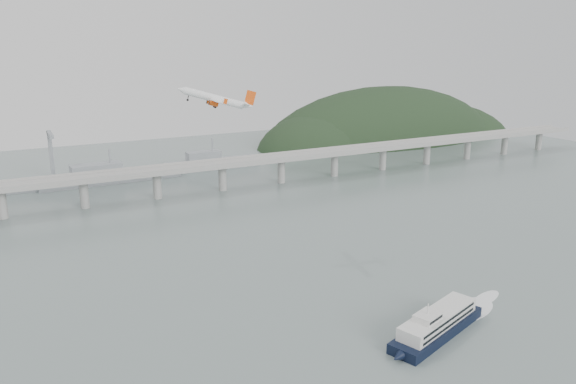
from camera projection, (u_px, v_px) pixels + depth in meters
ground at (346, 300)px, 247.05m from camera, size 900.00×900.00×0.00m
bridge at (195, 170)px, 412.79m from camera, size 800.00×22.00×23.90m
headland at (393, 153)px, 663.43m from camera, size 365.00×155.00×156.00m
ferry at (437, 324)px, 217.19m from camera, size 81.44×34.77×15.88m
airliner at (216, 99)px, 267.53m from camera, size 37.73×34.72×13.18m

